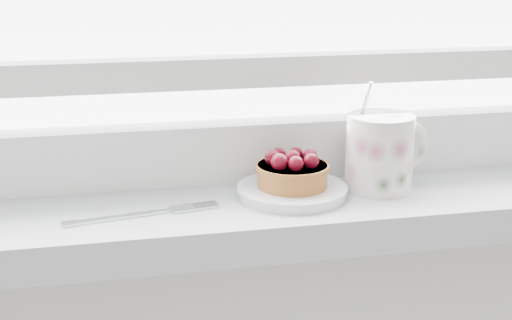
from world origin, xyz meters
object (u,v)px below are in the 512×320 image
object	(u,v)px
fork	(142,214)
raspberry_tart	(292,171)
floral_mug	(381,151)
saucer	(292,191)

from	to	relation	value
fork	raspberry_tart	bearing A→B (deg)	8.20
raspberry_tart	floral_mug	bearing A→B (deg)	2.85
saucer	raspberry_tart	bearing A→B (deg)	-151.96
raspberry_tart	saucer	bearing A→B (deg)	28.04
raspberry_tart	fork	distance (m)	0.17
floral_mug	saucer	bearing A→B (deg)	-177.24
saucer	floral_mug	xyz separation A→B (m)	(0.11, 0.01, 0.04)
saucer	floral_mug	bearing A→B (deg)	2.76
saucer	floral_mug	world-z (taller)	floral_mug
floral_mug	fork	xyz separation A→B (m)	(-0.27, -0.03, -0.04)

